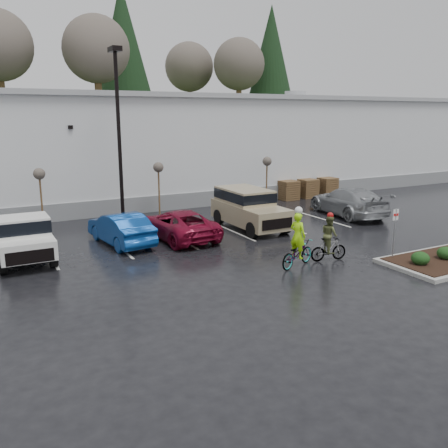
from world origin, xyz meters
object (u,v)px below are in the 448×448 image
lamppost (118,118)px  pickup_white (22,236)px  pallet_stack_a (288,190)px  cyclist_hivis (297,248)px  pallet_stack_c (327,187)px  car_red (179,224)px  car_blue (121,228)px  cyclist_olive (329,243)px  sapling_mid (158,170)px  pallet_stack_b (308,188)px  car_far_silver (348,201)px  sapling_east (267,164)px  sapling_west (39,177)px  suv_tan (250,209)px  fire_lane_sign (395,228)px

lamppost → pickup_white: size_ratio=1.77×
pallet_stack_a → cyclist_hivis: (-8.58, -12.50, 0.07)m
pallet_stack_a → pallet_stack_c: bearing=0.0°
pallet_stack_c → car_red: (-14.50, -6.29, 0.03)m
car_blue → cyclist_olive: (6.79, -6.58, 0.02)m
sapling_mid → cyclist_olive: 12.05m
pallet_stack_b → cyclist_olive: bearing=-124.8°
lamppost → pickup_white: 8.37m
car_far_silver → pallet_stack_a: bearing=-82.3°
car_blue → pallet_stack_c: bearing=-168.7°
sapling_east → pallet_stack_b: 4.78m
pickup_white → lamppost: bearing=37.4°
pallet_stack_a → pallet_stack_b: (1.70, 0.00, 0.00)m
cyclist_hivis → pickup_white: bearing=36.4°
lamppost → car_far_silver: size_ratio=1.59×
sapling_west → suv_tan: 11.03m
fire_lane_sign → pickup_white: 15.32m
sapling_mid → sapling_east: bearing=0.0°
cyclist_olive → pallet_stack_c: bearing=-30.7°
pallet_stack_a → car_far_silver: bearing=-90.3°
pallet_stack_a → pallet_stack_c: same height
car_blue → sapling_east: bearing=-164.0°
pallet_stack_a → suv_tan: (-6.87, -6.11, 0.35)m
sapling_east → car_blue: bearing=-156.4°
sapling_east → cyclist_olive: bearing=-111.3°
pallet_stack_a → car_far_silver: car_far_silver is taller
pickup_white → suv_tan: suv_tan is taller
fire_lane_sign → pickup_white: bearing=150.3°
cyclist_olive → pallet_stack_a: bearing=-19.9°
pallet_stack_c → car_blue: bearing=-161.1°
fire_lane_sign → cyclist_olive: 2.70m
sapling_mid → car_far_silver: bearing=-26.8°
fire_lane_sign → car_red: 9.83m
fire_lane_sign → cyclist_olive: bearing=150.2°
pallet_stack_b → car_far_silver: car_far_silver is taller
pallet_stack_b → pallet_stack_c: 1.80m
lamppost → sapling_east: lamppost is taller
sapling_east → car_blue: (-11.26, -4.92, -1.99)m
car_red → cyclist_olive: bearing=119.9°
sapling_east → car_red: (-8.50, -5.29, -2.02)m
car_far_silver → car_red: bearing=9.3°
sapling_east → car_far_silver: 5.92m
sapling_west → sapling_east: same height
sapling_east → pallet_stack_c: bearing=9.5°
sapling_east → car_far_silver: bearing=-63.9°
pallet_stack_b → pickup_white: (-19.70, -6.20, 0.30)m
sapling_mid → cyclist_olive: size_ratio=1.58×
car_blue → sapling_mid: bearing=-135.0°
sapling_mid → sapling_east: (7.50, 0.00, 0.00)m
cyclist_hivis → suv_tan: bearing=-34.8°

